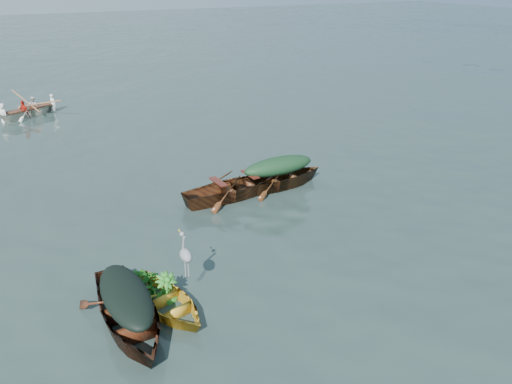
# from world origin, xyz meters

# --- Properties ---
(ground) EXTENTS (140.00, 140.00, 0.00)m
(ground) POSITION_xyz_m (0.00, 0.00, 0.00)
(ground) COLOR #2C3E3A
(ground) RESTS_ON ground
(yellow_dinghy) EXTENTS (1.88, 2.91, 0.70)m
(yellow_dinghy) POSITION_xyz_m (-3.09, -1.87, 0.00)
(yellow_dinghy) COLOR gold
(yellow_dinghy) RESTS_ON ground
(dark_covered_boat) EXTENTS (1.55, 3.90, 0.97)m
(dark_covered_boat) POSITION_xyz_m (-3.83, -2.03, 0.00)
(dark_covered_boat) COLOR #512912
(dark_covered_boat) RESTS_ON ground
(green_tarp_boat) EXTENTS (4.09, 1.43, 0.92)m
(green_tarp_boat) POSITION_xyz_m (1.57, 2.24, 0.00)
(green_tarp_boat) COLOR #4B2B11
(green_tarp_boat) RESTS_ON ground
(open_wooden_boat) EXTENTS (4.31, 1.70, 0.97)m
(open_wooden_boat) POSITION_xyz_m (0.14, 2.17, 0.00)
(open_wooden_boat) COLOR brown
(open_wooden_boat) RESTS_ON ground
(rowed_boat) EXTENTS (3.56, 2.68, 0.79)m
(rowed_boat) POSITION_xyz_m (-4.38, 13.79, 0.00)
(rowed_boat) COLOR white
(rowed_boat) RESTS_ON ground
(dark_tarp_cover) EXTENTS (0.85, 2.14, 0.40)m
(dark_tarp_cover) POSITION_xyz_m (-3.83, -2.03, 0.69)
(dark_tarp_cover) COLOR black
(dark_tarp_cover) RESTS_ON dark_covered_boat
(green_tarp_cover) EXTENTS (2.25, 0.79, 0.52)m
(green_tarp_cover) POSITION_xyz_m (1.57, 2.24, 0.72)
(green_tarp_cover) COLOR #17391C
(green_tarp_cover) RESTS_ON green_tarp_boat
(thwart_benches) EXTENTS (2.17, 0.98, 0.04)m
(thwart_benches) POSITION_xyz_m (0.14, 2.17, 0.51)
(thwart_benches) COLOR #461810
(thwart_benches) RESTS_ON open_wooden_boat
(heron) EXTENTS (0.38, 0.46, 0.92)m
(heron) POSITION_xyz_m (-2.58, -1.66, 0.81)
(heron) COLOR #969A9E
(heron) RESTS_ON yellow_dinghy
(dinghy_weeds) EXTENTS (0.92, 1.06, 0.60)m
(dinghy_weeds) POSITION_xyz_m (-3.22, -1.33, 0.65)
(dinghy_weeds) COLOR #27761F
(dinghy_weeds) RESTS_ON yellow_dinghy
(rowers) EXTENTS (2.60, 2.06, 0.76)m
(rowers) POSITION_xyz_m (-4.38, 13.79, 0.78)
(rowers) COLOR white
(rowers) RESTS_ON rowed_boat
(oars) EXTENTS (1.83, 2.55, 0.06)m
(oars) POSITION_xyz_m (-4.38, 13.79, 0.43)
(oars) COLOR #A66A3F
(oars) RESTS_ON rowed_boat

